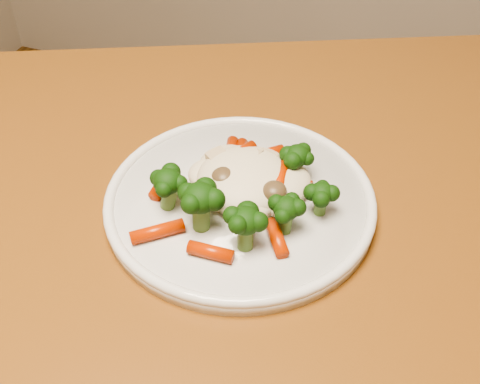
# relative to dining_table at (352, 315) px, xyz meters

# --- Properties ---
(dining_table) EXTENTS (1.31, 1.13, 0.75)m
(dining_table) POSITION_rel_dining_table_xyz_m (0.00, 0.00, 0.00)
(dining_table) COLOR brown
(dining_table) RESTS_ON ground
(plate) EXTENTS (0.25, 0.25, 0.01)m
(plate) POSITION_rel_dining_table_xyz_m (-0.12, -0.00, 0.12)
(plate) COLOR white
(plate) RESTS_ON dining_table
(meal) EXTENTS (0.17, 0.17, 0.04)m
(meal) POSITION_rel_dining_table_xyz_m (-0.12, -0.00, 0.14)
(meal) COLOR beige
(meal) RESTS_ON plate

